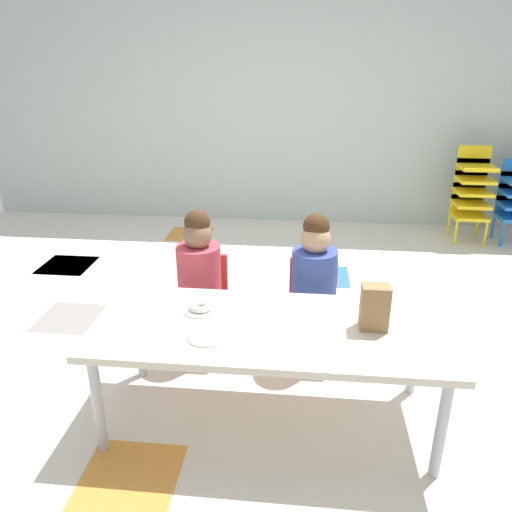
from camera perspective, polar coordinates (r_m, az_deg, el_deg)
The scene contains 10 objects.
ground_plane at distance 3.45m, azimuth 0.28°, elevation -8.35°, with size 6.56×4.84×0.02m.
back_wall at distance 5.39m, azimuth 3.04°, elevation 17.85°, with size 6.56×0.10×2.66m, color #B2C1B7.
craft_table at distance 2.41m, azimuth 1.58°, elevation -8.91°, with size 1.68×0.71×0.55m.
seated_child_near_camera at distance 2.96m, azimuth -6.51°, elevation -1.61°, with size 0.32×0.31×0.92m.
seated_child_middle_seat at distance 2.90m, azimuth 6.65°, elevation -2.17°, with size 0.34×0.34×0.92m.
kid_chair_yellow_stack at distance 5.29m, azimuth 23.51°, elevation 7.03°, with size 0.32×0.30×0.92m.
paper_bag_brown at distance 2.37m, azimuth 13.44°, elevation -5.74°, with size 0.13×0.09×0.22m, color #9E754C.
paper_plate_near_edge at distance 2.53m, azimuth -6.31°, elevation -6.12°, with size 0.18×0.18×0.01m, color white.
paper_plate_center_table at distance 2.30m, azimuth -5.66°, elevation -9.16°, with size 0.18×0.18×0.01m, color white.
donut_powdered_on_plate at distance 2.52m, azimuth -6.33°, elevation -5.70°, with size 0.12×0.12×0.03m, color white.
Camera 1 is at (0.28, -2.95, 1.75)m, focal length 34.92 mm.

